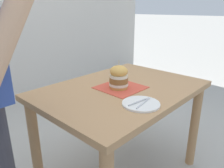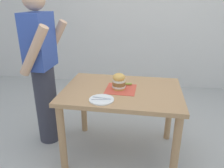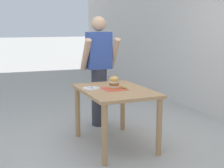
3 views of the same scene
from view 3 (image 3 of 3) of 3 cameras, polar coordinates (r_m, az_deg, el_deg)
The scene contains 8 objects.
ground_plane at distance 4.21m, azimuth 0.54°, elevation -11.04°, with size 80.00×80.00×0.00m, color #ADAAA3.
patio_table at distance 4.02m, azimuth 0.56°, elevation -2.64°, with size 0.82×1.15×0.75m.
serving_paper at distance 4.01m, azimuth 0.55°, elevation -0.88°, with size 0.29×0.29×0.00m, color #D64C38.
sandwich at distance 4.01m, azimuth 0.39°, elevation 0.30°, with size 0.13×0.13×0.20m.
pickle_spear at distance 4.00m, azimuth 2.26°, elevation -0.70°, with size 0.02×0.02×0.09m, color #8EA83D.
side_plate_with_forks at distance 4.03m, azimuth -3.83°, elevation -0.78°, with size 0.22×0.22×0.02m.
diner_across_table at distance 4.81m, azimuth -2.37°, elevation 2.62°, with size 0.55×0.35×1.69m.
parked_car_mid_block at distance 14.18m, azimuth 6.70°, elevation 7.20°, with size 4.29×2.01×1.60m.
Camera 3 is at (-1.57, -3.58, 1.55)m, focal length 50.00 mm.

